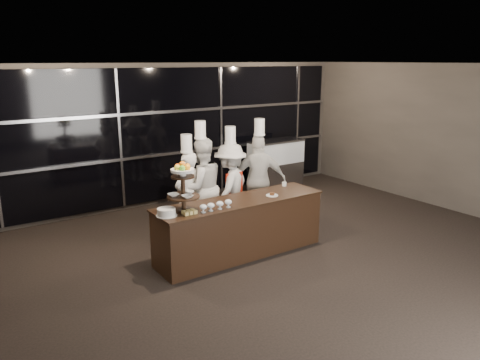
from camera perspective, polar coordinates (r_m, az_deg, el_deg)
room at (r=6.27m, az=12.37°, el=-0.34°), size 10.00×10.00×10.00m
window_wall at (r=10.22m, az=-8.15°, el=5.55°), size 8.60×0.10×2.80m
buffet_counter at (r=7.52m, az=0.03°, el=-5.74°), size 2.84×0.74×0.92m
display_stand at (r=6.77m, az=-6.97°, el=-0.42°), size 0.48×0.48×0.74m
compotes at (r=6.87m, az=-2.99°, el=-3.03°), size 0.54×0.11×0.12m
layer_cake at (r=6.70m, az=-8.96°, el=-3.90°), size 0.30×0.30×0.11m
pastry_squares at (r=6.74m, az=-6.18°, el=-3.93°), size 0.20×0.13×0.05m
small_plate at (r=7.61m, az=3.93°, el=-1.81°), size 0.20×0.20×0.05m
chef_cup at (r=8.20m, az=5.41°, el=-0.50°), size 0.08×0.08×0.07m
display_case at (r=11.08m, az=4.37°, el=2.05°), size 1.30×0.57×1.24m
chef_a at (r=8.15m, az=-6.37°, el=-1.69°), size 0.65×0.52×1.85m
chef_b at (r=8.27m, az=-4.72°, el=-0.82°), size 0.88×0.70×2.06m
chef_c at (r=8.44m, az=-1.16°, el=-0.89°), size 1.21×1.09×1.93m
chef_d at (r=8.77m, az=2.32°, el=0.05°), size 1.08×0.89×2.03m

